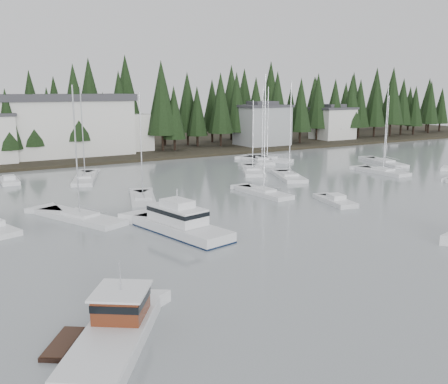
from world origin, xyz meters
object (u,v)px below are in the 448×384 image
object	(u,v)px
harbor_inn	(72,125)
sailboat_6	(264,194)
house_east_b	(333,122)
lobster_boat_brown	(113,334)
sailboat_10	(85,179)
runabout_3	(9,182)
sailboat_1	(143,201)
runabout_1	(336,202)
sailboat_3	(385,163)
cabin_cruiser_center	(180,225)
sailboat_12	(262,161)
sailboat_9	(80,219)
house_east_a	(262,124)
sailboat_5	(383,173)
sailboat_8	(289,178)
sailboat_0	(267,160)
sailboat_13	(252,172)

from	to	relation	value
harbor_inn	sailboat_6	size ratio (longest dim) A/B	2.04
house_east_b	lobster_boat_brown	distance (m)	102.65
harbor_inn	sailboat_10	distance (m)	25.57
house_east_b	harbor_inn	distance (m)	61.02
runabout_3	lobster_boat_brown	bearing A→B (deg)	178.80
sailboat_1	sailboat_6	xyz separation A→B (m)	(13.78, -3.64, 0.03)
lobster_boat_brown	runabout_1	distance (m)	35.42
house_east_b	sailboat_1	distance (m)	75.05
sailboat_1	sailboat_6	world-z (taller)	sailboat_6
sailboat_3	sailboat_6	size ratio (longest dim) A/B	0.81
sailboat_10	sailboat_1	bearing A→B (deg)	-153.97
cabin_cruiser_center	runabout_1	distance (m)	19.75
harbor_inn	runabout_1	size ratio (longest dim) A/B	4.88
harbor_inn	sailboat_12	distance (m)	35.03
house_east_b	sailboat_9	distance (m)	84.07
sailboat_12	house_east_a	bearing A→B (deg)	-10.16
lobster_boat_brown	sailboat_10	size ratio (longest dim) A/B	0.65
cabin_cruiser_center	sailboat_3	distance (m)	51.17
house_east_a	sailboat_5	size ratio (longest dim) A/B	0.80
sailboat_1	sailboat_8	xyz separation A→B (m)	(23.27, 3.68, 0.01)
cabin_cruiser_center	sailboat_5	bearing A→B (deg)	-84.04
harbor_inn	house_east_b	bearing A→B (deg)	-2.20
sailboat_1	runabout_3	size ratio (longest dim) A/B	2.45
lobster_boat_brown	sailboat_9	distance (m)	25.16
sailboat_6	runabout_3	xyz separation A→B (m)	(-24.87, 23.42, 0.03)
sailboat_1	sailboat_0	bearing A→B (deg)	-39.13
lobster_boat_brown	sailboat_9	xyz separation A→B (m)	(4.93, 24.67, -0.43)
house_east_b	cabin_cruiser_center	size ratio (longest dim) A/B	0.87
house_east_a	house_east_b	size ratio (longest dim) A/B	1.11
sailboat_6	runabout_3	world-z (taller)	sailboat_6
house_east_b	harbor_inn	xyz separation A→B (m)	(-60.96, 2.34, 1.37)
sailboat_9	sailboat_5	bearing A→B (deg)	-108.33
sailboat_6	house_east_b	bearing A→B (deg)	-52.60
sailboat_10	sailboat_5	bearing A→B (deg)	-93.04
sailboat_6	sailboat_12	bearing A→B (deg)	-37.52
house_east_b	runabout_3	size ratio (longest dim) A/B	1.85
harbor_inn	sailboat_12	size ratio (longest dim) A/B	2.20
house_east_b	harbor_inn	world-z (taller)	harbor_inn
sailboat_6	sailboat_9	bearing A→B (deg)	88.32
sailboat_0	sailboat_3	world-z (taller)	sailboat_0
lobster_boat_brown	sailboat_8	xyz separation A→B (m)	(36.25, 32.48, -0.42)
sailboat_6	sailboat_10	size ratio (longest dim) A/B	1.06
sailboat_10	sailboat_12	distance (m)	31.33
sailboat_5	runabout_3	world-z (taller)	sailboat_5
sailboat_5	sailboat_13	bearing A→B (deg)	56.17
house_east_b	cabin_cruiser_center	bearing A→B (deg)	-141.56
house_east_a	sailboat_6	size ratio (longest dim) A/B	0.73
lobster_boat_brown	sailboat_12	world-z (taller)	sailboat_12
cabin_cruiser_center	sailboat_10	bearing A→B (deg)	-12.24
house_east_b	cabin_cruiser_center	xyz separation A→B (m)	(-65.71, -52.16, -3.73)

